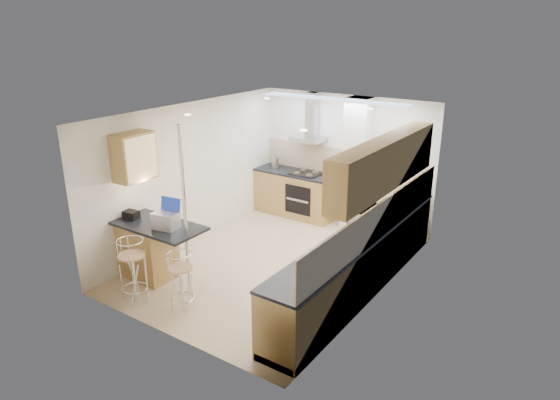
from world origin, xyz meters
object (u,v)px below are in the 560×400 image
Objects in this scene: microwave at (369,219)px; laptop at (166,221)px; bread_bin at (329,256)px; bar_stool_near at (133,271)px; bar_stool_end at (181,282)px.

laptop is at bearing 146.53° from microwave.
microwave is at bearing 112.37° from bread_bin.
bar_stool_near is 2.57× the size of bread_bin.
laptop is 2.51m from bread_bin.
bread_bin is at bearing -155.95° from microwave.
bread_bin is (2.48, 0.39, -0.04)m from laptop.
microwave reaches higher than bread_bin.
bar_stool_near is 2.79m from bread_bin.
bar_stool_near is (-0.07, -0.61, -0.57)m from laptop.
bar_stool_end is (-1.76, -2.11, -0.63)m from microwave.
bar_stool_end is 2.34× the size of bread_bin.
bread_bin is (1.82, 0.80, 0.58)m from bar_stool_end.
bread_bin is at bearing -11.76° from bar_stool_end.
bread_bin reaches higher than bar_stool_near.
laptop is 0.92× the size of bread_bin.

